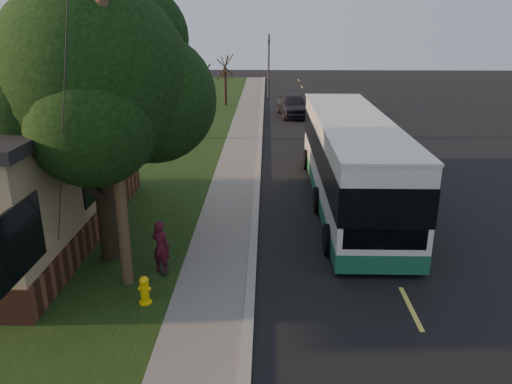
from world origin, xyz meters
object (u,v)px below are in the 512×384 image
skateboarder (161,247)px  distant_car (293,105)px  leafy_tree (96,83)px  fire_hydrant (145,290)px  bare_tree_near (200,103)px  transit_bus (351,159)px  skateboard_main (163,268)px  bare_tree_far (225,81)px  traffic_signal (269,62)px  utility_pole (112,114)px

skateboarder → distant_car: size_ratio=0.32×
leafy_tree → fire_hydrant: bearing=-59.3°
fire_hydrant → distant_car: (4.89, 25.63, 0.39)m
bare_tree_near → transit_bus: (7.07, -10.49, -0.38)m
transit_bus → distant_car: bearing=94.0°
bare_tree_near → skateboard_main: bare_tree_near is taller
fire_hydrant → bare_tree_near: size_ratio=0.17×
distant_car → bare_tree_far: bearing=134.1°
bare_tree_far → traffic_signal: (3.50, 4.00, 1.16)m
bare_tree_near → fire_hydrant: bearing=-87.1°
transit_bus → distant_car: 18.20m
traffic_signal → skateboarder: size_ratio=3.58×
utility_pole → skateboard_main: (0.81, 0.72, -4.51)m
bare_tree_far → skateboard_main: 28.36m
fire_hydrant → utility_pole: (-0.71, 0.99, 4.20)m
utility_pole → traffic_signal: bearing=83.4°
transit_bus → skateboarder: (-6.07, -5.89, -0.93)m
bare_tree_near → transit_bus: bare_tree_near is taller
fire_hydrant → distant_car: 26.10m
bare_tree_near → utility_pole: bearing=-89.3°
leafy_tree → skateboard_main: size_ratio=10.41×
leafy_tree → skateboard_main: (1.67, -0.94, -5.05)m
fire_hydrant → bare_tree_far: bearing=90.8°
utility_pole → leafy_tree: (-0.87, 1.66, 0.54)m
leafy_tree → distant_car: bearing=74.3°
utility_pole → skateboarder: 3.93m
skateboarder → bare_tree_far: bearing=-63.6°
traffic_signal → transit_bus: 26.71m
bare_tree_near → traffic_signal: traffic_signal is taller
traffic_signal → skateboard_main: (-3.00, -32.29, -3.04)m
traffic_signal → skateboarder: (-3.00, -32.38, -2.33)m
fire_hydrant → leafy_tree: 5.65m
skateboarder → leafy_tree: bearing=-6.2°
leafy_tree → traffic_signal: bearing=81.5°
traffic_signal → skateboarder: 32.60m
traffic_signal → distant_car: bearing=-77.9°
bare_tree_far → bare_tree_near: bearing=-92.4°
utility_pole → skateboard_main: bearing=41.6°
leafy_tree → bare_tree_far: 27.56m
leafy_tree → skateboard_main: 5.40m
leafy_tree → transit_bus: (7.74, 4.86, -3.39)m
bare_tree_far → distant_car: size_ratio=0.83×
leafy_tree → distant_car: size_ratio=1.61×
bare_tree_far → transit_bus: 23.44m
bare_tree_far → skateboarder: (0.50, -28.38, -1.17)m
fire_hydrant → skateboard_main: 1.74m
bare_tree_near → skateboarder: size_ratio=2.80×
distant_car → leafy_tree: bearing=-112.1°
bare_tree_far → skateboard_main: bearing=-89.0°
bare_tree_far → transit_bus: (6.57, -22.49, -0.23)m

